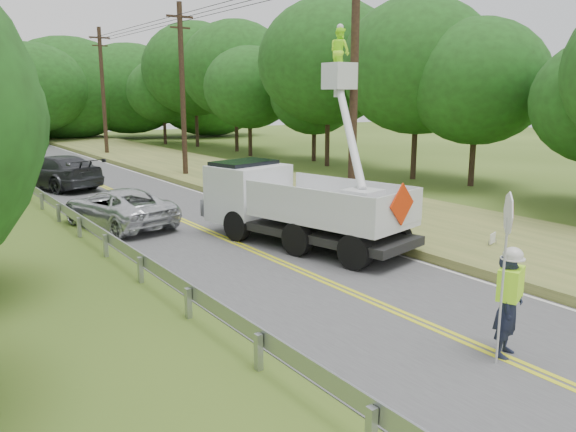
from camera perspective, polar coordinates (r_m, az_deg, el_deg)
ground at (r=12.67m, az=15.92°, el=-11.40°), size 140.00×140.00×0.00m
road at (r=23.65m, az=-11.07°, el=-0.18°), size 7.20×96.00×0.03m
guardrail at (r=23.16m, az=-21.17°, el=0.33°), size 0.18×48.00×0.77m
utility_poles at (r=28.08m, az=-4.47°, el=12.72°), size 1.60×43.30×10.00m
tall_grass_verge at (r=27.17m, az=2.76°, el=1.91°), size 7.00×96.00×0.30m
treeline_right at (r=41.93m, az=1.26°, el=13.97°), size 10.68×52.29×11.52m
treeline_horizon at (r=64.34m, az=-26.32°, el=11.38°), size 56.30×14.91×11.18m
flagger at (r=11.65m, az=21.19°, el=-7.67°), size 1.16×0.77×3.26m
bucket_truck at (r=19.47m, az=-0.19°, el=2.27°), size 5.06×7.82×7.21m
suv_silver at (r=22.48m, az=-16.55°, el=0.83°), size 3.40×5.62×1.46m
suv_darkgrey at (r=32.70m, az=-22.20°, el=4.09°), size 4.33×6.52×1.76m
stop_sign_permanent at (r=29.98m, az=-24.84°, el=4.89°), size 0.42×0.41×2.64m
yard_sign at (r=19.04m, az=19.75°, el=-2.18°), size 0.45×0.18×0.68m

